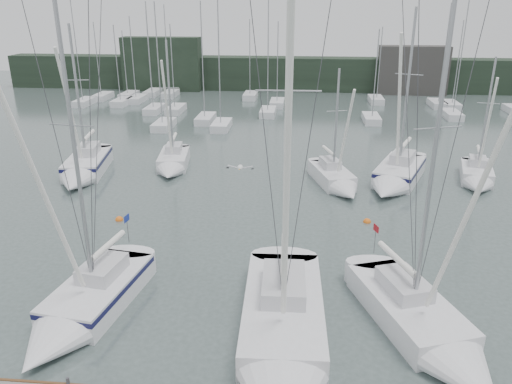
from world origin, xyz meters
TOP-DOWN VIEW (x-y plane):
  - ground at (0.00, 0.00)m, footprint 160.00×160.00m
  - far_treeline at (0.00, 62.00)m, footprint 90.00×4.00m
  - far_building_left at (-20.00, 60.00)m, footprint 12.00×3.00m
  - far_building_right at (18.00, 60.00)m, footprint 10.00×3.00m
  - mast_forest at (-5.56, 46.87)m, footprint 57.60×24.50m
  - sailboat_near_left at (-7.37, 0.10)m, footprint 4.00×8.95m
  - sailboat_near_center at (1.49, -1.61)m, footprint 3.72×11.82m
  - sailboat_near_right at (7.47, -0.15)m, footprint 5.76×9.56m
  - sailboat_mid_a at (-15.20, 18.59)m, footprint 4.19×9.27m
  - sailboat_mid_b at (-8.64, 21.00)m, footprint 3.16×7.05m
  - sailboat_mid_c at (4.71, 18.02)m, footprint 4.16×7.33m
  - sailboat_mid_d at (9.08, 18.94)m, footprint 5.94×9.25m
  - sailboat_mid_e at (15.38, 19.84)m, footprint 3.68×6.72m
  - buoy_b at (6.26, 11.98)m, footprint 0.49×0.49m
  - buoy_c at (-9.52, 10.80)m, footprint 0.51×0.51m
  - seagull at (-0.68, 3.04)m, footprint 1.11×0.49m

SIDE VIEW (x-z plane):
  - ground at x=0.00m, z-range 0.00..0.00m
  - buoy_b at x=6.26m, z-range -0.25..0.25m
  - buoy_c at x=-9.52m, z-range -0.25..0.25m
  - mast_forest at x=-5.56m, z-range -6.74..7.70m
  - sailboat_mid_e at x=15.38m, z-range -4.55..5.57m
  - sailboat_mid_c at x=4.71m, z-range -4.16..5.20m
  - sailboat_mid_b at x=-8.64m, z-range -5.00..6.05m
  - sailboat_near_right at x=7.47m, z-range -6.84..7.93m
  - sailboat_near_left at x=-7.37m, z-range -6.60..7.76m
  - sailboat_near_center at x=1.49m, z-range -8.06..9.24m
  - sailboat_mid_d at x=9.08m, z-range -6.19..7.51m
  - sailboat_mid_a at x=-15.20m, z-range -5.58..6.89m
  - far_treeline at x=0.00m, z-range 0.00..5.00m
  - far_building_right at x=18.00m, z-range 0.00..7.00m
  - far_building_left at x=-20.00m, z-range 0.00..8.00m
  - seagull at x=-0.68m, z-range 6.25..6.47m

